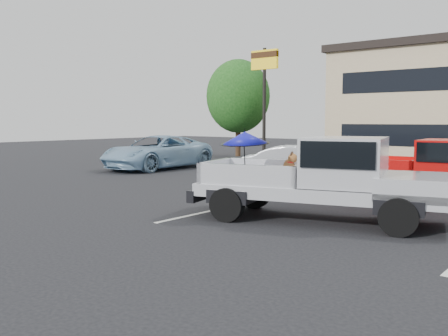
{
  "coord_description": "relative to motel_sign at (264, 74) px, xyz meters",
  "views": [
    {
      "loc": [
        4.9,
        -7.94,
        2.24
      ],
      "look_at": [
        -1.26,
        -0.26,
        1.3
      ],
      "focal_mm": 40.0,
      "sensor_mm": 36.0,
      "label": 1
    }
  ],
  "objects": [
    {
      "name": "motel_sign",
      "position": [
        0.0,
        0.0,
        0.0
      ],
      "size": [
        1.6,
        0.22,
        6.0
      ],
      "color": "black",
      "rests_on": "ground"
    },
    {
      "name": "red_pickup",
      "position": [
        11.17,
        -7.81,
        -3.71
      ],
      "size": [
        5.37,
        2.28,
        1.73
      ],
      "rotation": [
        0.0,
        0.0,
        0.08
      ],
      "color": "black",
      "rests_on": "ground"
    },
    {
      "name": "blue_suv",
      "position": [
        -1.95,
        -5.9,
        -3.88
      ],
      "size": [
        2.67,
        5.61,
        1.54
      ],
      "primitive_type": "imported",
      "rotation": [
        0.0,
        0.0,
        0.02
      ],
      "color": "#85AAC6",
      "rests_on": "ground"
    },
    {
      "name": "tree_left",
      "position": [
        -4.0,
        3.0,
        -0.92
      ],
      "size": [
        3.96,
        3.96,
        6.02
      ],
      "color": "#332114",
      "rests_on": "ground"
    },
    {
      "name": "ground",
      "position": [
        10.0,
        -14.0,
        -4.65
      ],
      "size": [
        90.0,
        90.0,
        0.0
      ],
      "primitive_type": "plane",
      "color": "black",
      "rests_on": "ground"
    },
    {
      "name": "stripe_left",
      "position": [
        7.0,
        -12.0,
        -4.65
      ],
      "size": [
        0.12,
        5.0,
        0.01
      ],
      "primitive_type": "cube",
      "color": "silver",
      "rests_on": "ground"
    },
    {
      "name": "silver_sedan",
      "position": [
        5.99,
        -6.51,
        -3.98
      ],
      "size": [
        4.29,
        3.0,
        1.34
      ],
      "primitive_type": "imported",
      "rotation": [
        0.0,
        0.0,
        2.01
      ],
      "color": "#BABDC2",
      "rests_on": "ground"
    },
    {
      "name": "silver_pickup",
      "position": [
        9.95,
        -11.93,
        -3.6
      ],
      "size": [
        6.01,
        3.4,
        2.06
      ],
      "rotation": [
        0.0,
        0.0,
        0.27
      ],
      "color": "black",
      "rests_on": "ground"
    }
  ]
}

